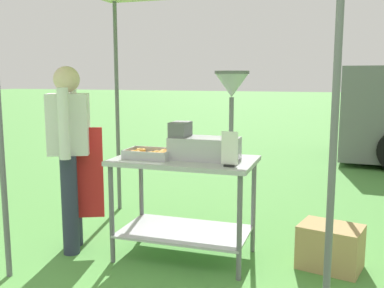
% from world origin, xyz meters
% --- Properties ---
extents(ground_plane, '(70.00, 70.00, 0.00)m').
position_xyz_m(ground_plane, '(0.00, 6.00, 0.00)').
color(ground_plane, '#519342').
extents(donut_cart, '(1.16, 0.68, 0.85)m').
position_xyz_m(donut_cart, '(0.09, 0.84, 0.61)').
color(donut_cart, '#B7B7BC').
rests_on(donut_cart, ground).
extents(donut_tray, '(0.39, 0.28, 0.07)m').
position_xyz_m(donut_tray, '(-0.19, 0.78, 0.88)').
color(donut_tray, '#B7B7BC').
rests_on(donut_tray, donut_cart).
extents(donut_fryer, '(0.64, 0.28, 0.72)m').
position_xyz_m(donut_fryer, '(0.31, 0.87, 1.11)').
color(donut_fryer, '#B7B7BC').
rests_on(donut_fryer, donut_cart).
extents(menu_sign, '(0.13, 0.05, 0.27)m').
position_xyz_m(menu_sign, '(0.52, 0.64, 0.97)').
color(menu_sign, black).
rests_on(menu_sign, donut_cart).
extents(vendor, '(0.46, 0.52, 1.61)m').
position_xyz_m(vendor, '(-0.90, 0.70, 0.90)').
color(vendor, '#2D3347').
rests_on(vendor, ground).
extents(supply_crate, '(0.54, 0.45, 0.35)m').
position_xyz_m(supply_crate, '(1.28, 0.99, 0.18)').
color(supply_crate, tan).
rests_on(supply_crate, ground).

